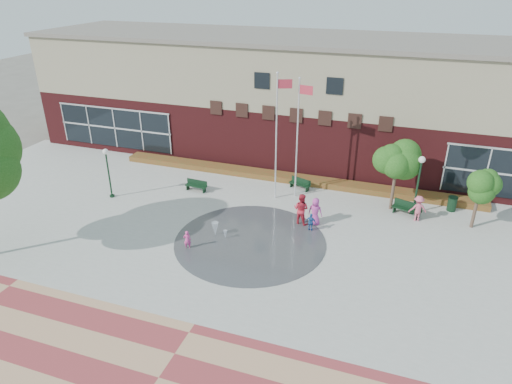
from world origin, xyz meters
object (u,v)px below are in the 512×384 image
(flagpole_right, at_px, (298,133))
(bench_left, at_px, (196,188))
(flagpole_left, at_px, (277,131))
(trash_can, at_px, (452,204))
(child_splash, at_px, (187,240))

(flagpole_right, bearing_deg, bench_left, -155.89)
(flagpole_left, xyz_separation_m, bench_left, (-5.44, -0.77, -4.35))
(flagpole_right, relative_size, trash_can, 8.22)
(flagpole_left, height_order, bench_left, flagpole_left)
(flagpole_right, height_order, bench_left, flagpole_right)
(trash_can, bearing_deg, bench_left, -170.85)
(trash_can, relative_size, child_splash, 0.88)
(flagpole_left, xyz_separation_m, trash_can, (10.91, 1.86, -4.11))
(flagpole_left, distance_m, flagpole_right, 1.36)
(flagpole_left, height_order, trash_can, flagpole_left)
(bench_left, height_order, child_splash, child_splash)
(flagpole_right, height_order, trash_can, flagpole_right)
(child_splash, bearing_deg, flagpole_right, -139.18)
(flagpole_left, bearing_deg, bench_left, 166.62)
(flagpole_left, relative_size, flagpole_right, 1.05)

